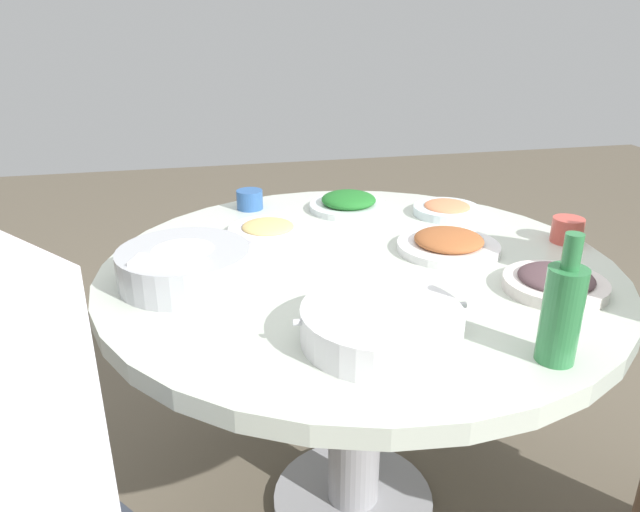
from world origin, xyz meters
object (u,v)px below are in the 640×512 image
object	(u,v)px
tea_cup_far	(567,230)
dish_greens	(349,203)
round_dining_table	(358,313)
dish_eggplant	(555,282)
rice_bowl	(184,265)
tea_cup_near	(250,200)
dish_noodles	(268,230)
green_bottle	(562,312)
dish_stirfry	(448,244)
soup_bowl	(381,326)
dish_shrimp	(447,209)

from	to	relation	value
tea_cup_far	dish_greens	bearing A→B (deg)	-37.77
round_dining_table	dish_eggplant	distance (m)	0.46
rice_bowl	tea_cup_far	bearing A→B (deg)	-177.34
tea_cup_near	rice_bowl	bearing A→B (deg)	68.44
dish_noodles	green_bottle	bearing A→B (deg)	119.27
rice_bowl	dish_noodles	distance (m)	0.33
rice_bowl	dish_stirfry	xyz separation A→B (m)	(-0.63, -0.05, -0.02)
green_bottle	tea_cup_near	size ratio (longest dim) A/B	2.96
soup_bowl	tea_cup_near	world-z (taller)	soup_bowl
dish_shrimp	tea_cup_near	bearing A→B (deg)	-17.78
dish_noodles	green_bottle	xyz separation A→B (m)	(-0.39, 0.70, 0.08)
rice_bowl	dish_noodles	size ratio (longest dim) A/B	1.36
rice_bowl	tea_cup_near	world-z (taller)	rice_bowl
tea_cup_near	green_bottle	bearing A→B (deg)	113.96
rice_bowl	soup_bowl	xyz separation A→B (m)	(-0.34, 0.33, -0.01)
dish_shrimp	rice_bowl	bearing A→B (deg)	22.79
dish_greens	tea_cup_near	world-z (taller)	tea_cup_near
rice_bowl	soup_bowl	size ratio (longest dim) A/B	0.89
dish_noodles	soup_bowl	bearing A→B (deg)	102.21
dish_stirfry	tea_cup_far	bearing A→B (deg)	179.08
dish_stirfry	dish_greens	world-z (taller)	dish_greens
dish_noodles	tea_cup_near	world-z (taller)	tea_cup_near
dish_greens	dish_eggplant	xyz separation A→B (m)	(-0.29, 0.62, -0.00)
round_dining_table	dish_shrimp	world-z (taller)	dish_shrimp
dish_eggplant	tea_cup_near	bearing A→B (deg)	-50.60
dish_shrimp	tea_cup_far	bearing A→B (deg)	128.26
dish_greens	dish_shrimp	world-z (taller)	dish_greens
dish_shrimp	dish_eggplant	xyz separation A→B (m)	(-0.02, 0.52, 0.00)
round_dining_table	soup_bowl	distance (m)	0.39
round_dining_table	dish_greens	world-z (taller)	dish_greens
tea_cup_near	dish_noodles	bearing A→B (deg)	95.45
tea_cup_near	soup_bowl	bearing A→B (deg)	100.30
dish_noodles	dish_shrimp	world-z (taller)	dish_shrimp
round_dining_table	dish_eggplant	bearing A→B (deg)	147.70
dish_greens	tea_cup_near	size ratio (longest dim) A/B	2.97
dish_stirfry	green_bottle	xyz separation A→B (m)	(0.02, 0.50, 0.07)
dish_stirfry	rice_bowl	bearing A→B (deg)	4.46
round_dining_table	soup_bowl	bearing A→B (deg)	80.54
soup_bowl	dish_shrimp	distance (m)	0.75
rice_bowl	green_bottle	size ratio (longest dim) A/B	1.24
dish_stirfry	tea_cup_far	size ratio (longest dim) A/B	3.19
dish_noodles	tea_cup_near	xyz separation A→B (m)	(0.02, -0.23, 0.01)
dish_noodles	tea_cup_far	distance (m)	0.77
dish_greens	dish_shrimp	xyz separation A→B (m)	(-0.27, 0.10, -0.00)
dish_eggplant	green_bottle	size ratio (longest dim) A/B	0.94
dish_stirfry	dish_greens	distance (m)	0.40
dish_eggplant	tea_cup_far	world-z (taller)	tea_cup_far
dish_stirfry	tea_cup_far	distance (m)	0.32
round_dining_table	dish_stirfry	world-z (taller)	dish_stirfry
dish_stirfry	dish_greens	size ratio (longest dim) A/B	1.09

